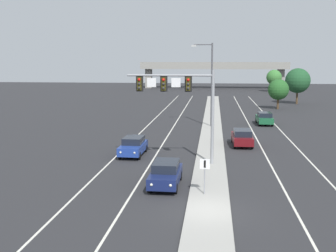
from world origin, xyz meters
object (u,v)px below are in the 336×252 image
Objects in this scene: car_oncoming_navy at (166,174)px; street_lamp_median at (210,80)px; car_receding_darkred at (242,137)px; car_oncoming_blue at (133,146)px; median_sign_post at (205,171)px; car_receding_green at (264,118)px; tree_far_right_a at (274,77)px; overhead_signal_mast at (182,95)px; tree_far_right_b at (298,81)px; tree_far_right_c at (278,90)px.

street_lamp_median is at bearing 84.22° from car_oncoming_navy.
car_oncoming_navy and car_receding_darkred have the same top height.
car_oncoming_blue is 1.00× the size of car_receding_darkred.
car_oncoming_blue and car_receding_darkred have the same top height.
median_sign_post is at bearing -58.70° from car_oncoming_blue.
car_receding_green is (9.46, 27.62, 0.00)m from car_oncoming_navy.
street_lamp_median reaches higher than tree_far_right_a.
median_sign_post is 30.31m from car_receding_green.
median_sign_post is (1.94, -7.63, -3.89)m from overhead_signal_mast.
car_receding_green is at bearing 68.00° from overhead_signal_mast.
tree_far_right_b reaches higher than median_sign_post.
car_receding_darkred is 42.60m from tree_far_right_b.
overhead_signal_mast is 82.03m from tree_far_right_a.
median_sign_post is at bearing -36.38° from car_oncoming_navy.
car_oncoming_navy is 87.81m from tree_far_right_a.
median_sign_post is 58.40m from tree_far_right_b.
car_receding_green is 58.94m from tree_far_right_a.
median_sign_post is 0.49× the size of car_oncoming_navy.
car_oncoming_blue is (-6.34, 10.43, -0.77)m from median_sign_post.
street_lamp_median reaches higher than car_oncoming_navy.
car_receding_darkred is at bearing 28.45° from car_oncoming_blue.
tree_far_right_a reaches higher than car_oncoming_navy.
tree_far_right_b is at bearing 61.73° from tree_far_right_c.
street_lamp_median is at bearing 68.81° from car_oncoming_blue.
overhead_signal_mast reaches higher than car_oncoming_blue.
tree_far_right_a is (4.80, 40.42, 0.47)m from tree_far_right_c.
tree_far_right_b is (4.77, 8.87, 1.09)m from tree_far_right_c.
street_lamp_median is 33.52m from tree_far_right_b.
car_receding_green is (8.84, 21.87, -4.66)m from overhead_signal_mast.
car_receding_green is at bearing 75.14° from car_receding_darkred.
car_receding_green is at bearing 71.10° from car_oncoming_navy.
tree_far_right_b is at bearing -90.05° from tree_far_right_a.
tree_far_right_c is 0.75× the size of tree_far_right_b.
tree_far_right_b is (9.02, 26.61, 3.54)m from car_receding_green.
car_receding_darkred is 32.71m from tree_far_right_c.
tree_far_right_c is (13.09, 39.62, -2.21)m from overhead_signal_mast.
car_receding_green is at bearing -103.46° from tree_far_right_c.
overhead_signal_mast is 19.14m from street_lamp_median.
median_sign_post is at bearing -103.28° from tree_far_right_c.
street_lamp_median reaches higher than median_sign_post.
overhead_signal_mast is 7.42m from car_oncoming_navy.
car_oncoming_blue is 10.87m from car_receding_darkred.
tree_far_right_b is at bearing 64.02° from car_oncoming_blue.
car_oncoming_navy is 57.40m from tree_far_right_b.
overhead_signal_mast reaches higher than car_receding_green.
tree_far_right_a reaches higher than tree_far_right_c.
street_lamp_median is at bearing -118.56° from tree_far_right_c.
car_oncoming_navy is (-2.56, 1.88, -0.77)m from median_sign_post.
tree_far_right_a is at bearing 89.95° from tree_far_right_b.
car_receding_darkred is 73.23m from tree_far_right_a.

